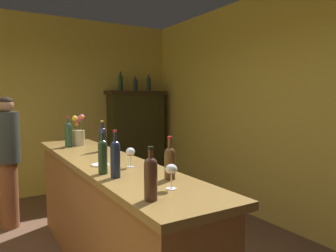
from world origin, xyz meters
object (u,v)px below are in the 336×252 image
at_px(wine_bottle_malbec, 68,133).
at_px(wine_bottle_pinot, 115,157).
at_px(display_bottle_midleft, 135,84).
at_px(wine_glass_mid, 130,153).
at_px(flower_arrangement, 78,133).
at_px(patron_near_entrance, 7,155).
at_px(cheese_plate, 100,165).
at_px(wine_bottle_rose, 103,155).
at_px(wine_bottle_syrah, 103,138).
at_px(wine_bottle_riesling, 170,161).
at_px(display_bottle_left, 121,82).
at_px(display_cabinet, 136,136).
at_px(wine_glass_front, 171,171).
at_px(wine_bottle_chardonnay, 151,176).
at_px(bar_counter, 107,217).
at_px(display_bottle_center, 149,83).

bearing_deg(wine_bottle_malbec, wine_bottle_pinot, -92.45).
bearing_deg(display_bottle_midleft, wine_glass_mid, -116.09).
bearing_deg(flower_arrangement, patron_near_entrance, 138.29).
bearing_deg(cheese_plate, wine_glass_mid, -44.16).
height_order(wine_bottle_rose, patron_near_entrance, patron_near_entrance).
bearing_deg(cheese_plate, wine_bottle_pinot, -95.47).
bearing_deg(wine_bottle_syrah, wine_bottle_malbec, 115.87).
distance_m(cheese_plate, display_bottle_midleft, 3.34).
height_order(wine_bottle_riesling, display_bottle_left, display_bottle_left).
height_order(display_cabinet, display_bottle_left, display_bottle_left).
height_order(wine_bottle_riesling, flower_arrangement, flower_arrangement).
xyz_separation_m(wine_bottle_syrah, wine_glass_front, (-0.11, -1.54, -0.03)).
bearing_deg(wine_glass_mid, wine_bottle_rose, -158.78).
xyz_separation_m(wine_bottle_riesling, wine_bottle_rose, (-0.33, 0.38, 0.01)).
relative_size(wine_bottle_rose, wine_glass_front, 1.98).
relative_size(flower_arrangement, patron_near_entrance, 0.22).
bearing_deg(wine_bottle_chardonnay, wine_bottle_malbec, 87.66).
distance_m(bar_counter, display_bottle_midleft, 3.29).
distance_m(display_cabinet, wine_glass_front, 3.97).
distance_m(bar_counter, wine_bottle_malbec, 1.16).
relative_size(wine_bottle_pinot, flower_arrangement, 0.91).
bearing_deg(wine_bottle_syrah, flower_arrangement, 100.80).
distance_m(wine_bottle_syrah, wine_glass_front, 1.54).
distance_m(wine_bottle_chardonnay, wine_glass_front, 0.24).
bearing_deg(cheese_plate, display_bottle_midleft, 59.54).
bearing_deg(cheese_plate, wine_glass_front, -80.60).
height_order(bar_counter, display_cabinet, display_cabinet).
relative_size(wine_bottle_riesling, wine_bottle_rose, 0.97).
bearing_deg(display_cabinet, wine_bottle_pinot, -117.68).
bearing_deg(wine_glass_front, bar_counter, 91.24).
relative_size(display_bottle_midleft, display_bottle_center, 0.89).
relative_size(wine_bottle_malbec, patron_near_entrance, 0.21).
xyz_separation_m(wine_bottle_chardonnay, wine_bottle_rose, (-0.02, 0.70, 0.01)).
distance_m(wine_bottle_malbec, flower_arrangement, 0.14).
bearing_deg(display_bottle_midleft, wine_bottle_rose, -119.21).
distance_m(wine_bottle_riesling, display_bottle_midleft, 3.79).
bearing_deg(wine_bottle_chardonnay, wine_bottle_rose, 91.34).
bearing_deg(bar_counter, display_bottle_center, 55.21).
bearing_deg(display_cabinet, wine_bottle_chardonnay, -114.38).
bearing_deg(wine_bottle_chardonnay, bar_counter, 81.37).
relative_size(display_cabinet, wine_bottle_riesling, 5.96).
bearing_deg(wine_glass_front, wine_bottle_rose, 110.80).
relative_size(bar_counter, wine_bottle_rose, 10.01).
bearing_deg(bar_counter, wine_bottle_chardonnay, -98.63).
bearing_deg(display_bottle_left, wine_glass_front, -108.32).
height_order(wine_bottle_rose, flower_arrangement, flower_arrangement).
distance_m(display_cabinet, display_bottle_midleft, 0.96).
distance_m(display_bottle_midleft, display_bottle_center, 0.28).
bearing_deg(wine_bottle_chardonnay, wine_glass_front, 30.76).
height_order(display_bottle_left, display_bottle_midleft, display_bottle_left).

